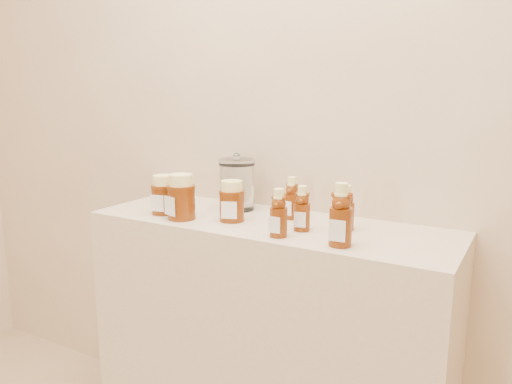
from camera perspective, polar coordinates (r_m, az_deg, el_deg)
The scene contains 11 objects.
wall_back at distance 1.74m, azimuth 4.71°, elevation 12.60°, with size 3.50×0.02×2.70m, color tan.
display_table at distance 1.79m, azimuth 1.33°, elevation -17.47°, with size 1.20×0.40×0.90m, color #C7B091.
bear_bottle_back_left at distance 1.64m, azimuth 4.12°, elevation -0.37°, with size 0.05×0.05×0.16m, color #551F06, non-canonical shape.
bear_bottle_back_mid at distance 1.50m, azimuth 5.29°, elevation -1.54°, with size 0.05×0.05×0.16m, color #551F06, non-canonical shape.
bear_bottle_back_right at distance 1.53m, azimuth 10.28°, elevation -1.46°, with size 0.05×0.05×0.16m, color #551F06, non-canonical shape.
bear_bottle_front_left at distance 1.44m, azimuth 2.60°, elevation -2.04°, with size 0.05×0.05×0.16m, color #551F06, non-canonical shape.
bear_bottle_front_right at distance 1.36m, azimuth 9.69°, elevation -2.11°, with size 0.07×0.07×0.20m, color #551F06, non-canonical shape.
honey_jar_left at distance 1.73m, azimuth -10.53°, elevation -0.30°, with size 0.09×0.09×0.13m, color #551F06, non-canonical shape.
honey_jar_back at distance 1.61m, azimuth -2.79°, elevation -1.02°, with size 0.08×0.08×0.13m, color #551F06, non-canonical shape.
honey_jar_front at distance 1.65m, azimuth -8.54°, elevation -0.55°, with size 0.09×0.09×0.15m, color #551F06, non-canonical shape.
glass_canister at distance 1.76m, azimuth -2.20°, elevation 1.12°, with size 0.13×0.13×0.20m, color white, non-canonical shape.
Camera 1 is at (0.75, 0.18, 1.32)m, focal length 35.00 mm.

